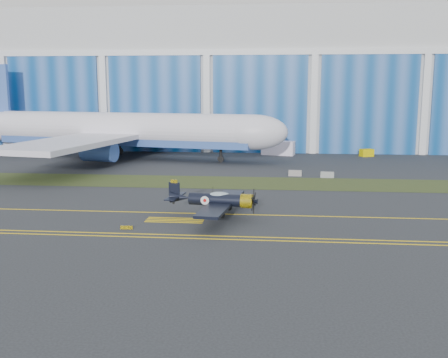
# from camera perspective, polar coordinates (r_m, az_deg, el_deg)

# --- Properties ---
(ground) EXTENTS (260.00, 260.00, 0.00)m
(ground) POSITION_cam_1_polar(r_m,az_deg,el_deg) (61.90, 12.72, -2.93)
(ground) COLOR #2D3035
(ground) RESTS_ON ground
(grass_median) EXTENTS (260.00, 10.00, 0.02)m
(grass_median) POSITION_cam_1_polar(r_m,az_deg,el_deg) (75.53, 11.42, -0.55)
(grass_median) COLOR #475128
(grass_median) RESTS_ON ground
(hangar) EXTENTS (220.00, 45.70, 30.00)m
(hangar) POSITION_cam_1_polar(r_m,az_deg,el_deg) (131.91, 9.09, 10.46)
(hangar) COLOR silver
(hangar) RESTS_ON ground
(taxiway_centreline) EXTENTS (200.00, 0.20, 0.02)m
(taxiway_centreline) POSITION_cam_1_polar(r_m,az_deg,el_deg) (57.08, 13.33, -4.03)
(taxiway_centreline) COLOR yellow
(taxiway_centreline) RESTS_ON ground
(edge_line_near) EXTENTS (80.00, 0.20, 0.02)m
(edge_line_near) POSITION_cam_1_polar(r_m,az_deg,el_deg) (48.02, 14.85, -6.76)
(edge_line_near) COLOR yellow
(edge_line_near) RESTS_ON ground
(edge_line_far) EXTENTS (80.00, 0.20, 0.02)m
(edge_line_far) POSITION_cam_1_polar(r_m,az_deg,el_deg) (48.96, 14.66, -6.43)
(edge_line_far) COLOR yellow
(edge_line_far) RESTS_ON ground
(hold_short_ladder) EXTENTS (6.00, 2.40, 0.02)m
(hold_short_ladder) POSITION_cam_1_polar(r_m,az_deg,el_deg) (54.47, -5.37, -4.47)
(hold_short_ladder) COLOR yellow
(hold_short_ladder) RESTS_ON ground
(guard_board_left) EXTENTS (1.20, 0.15, 0.35)m
(guard_board_left) POSITION_cam_1_polar(r_m,az_deg,el_deg) (51.68, -10.57, -5.21)
(guard_board_left) COLOR yellow
(guard_board_left) RESTS_ON ground
(warbird) EXTENTS (12.16, 14.06, 3.80)m
(warbird) POSITION_cam_1_polar(r_m,az_deg,el_deg) (54.43, -0.91, -2.26)
(warbird) COLOR black
(warbird) RESTS_ON ground
(jetliner) EXTENTS (81.67, 73.04, 24.95)m
(jetliner) POSITION_cam_1_polar(r_m,az_deg,el_deg) (102.34, -11.17, 9.18)
(jetliner) COLOR white
(jetliner) RESTS_ON ground
(shipping_container) EXTENTS (6.92, 4.01, 2.81)m
(shipping_container) POSITION_cam_1_polar(r_m,az_deg,el_deg) (106.70, 5.91, 3.38)
(shipping_container) COLOR white
(shipping_container) RESTS_ON ground
(tug) EXTENTS (2.89, 2.35, 1.46)m
(tug) POSITION_cam_1_polar(r_m,az_deg,el_deg) (107.64, 15.26, 2.78)
(tug) COLOR #D9C200
(tug) RESTS_ON ground
(barrier_a) EXTENTS (2.01, 0.63, 0.90)m
(barrier_a) POSITION_cam_1_polar(r_m,az_deg,el_deg) (81.58, 7.73, 0.64)
(barrier_a) COLOR gray
(barrier_a) RESTS_ON ground
(barrier_b) EXTENTS (2.03, 0.70, 0.90)m
(barrier_b) POSITION_cam_1_polar(r_m,az_deg,el_deg) (80.87, 11.17, 0.45)
(barrier_b) COLOR gray
(barrier_b) RESTS_ON ground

